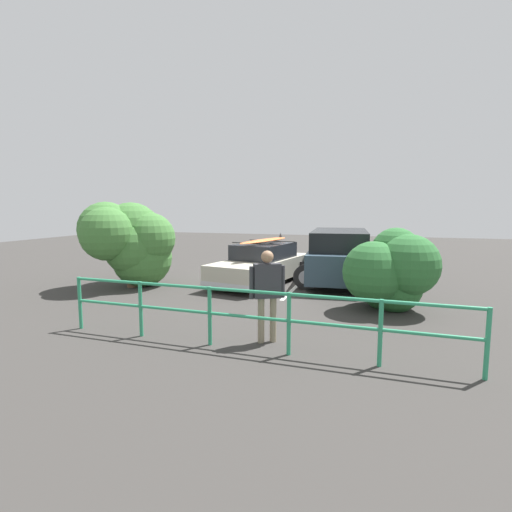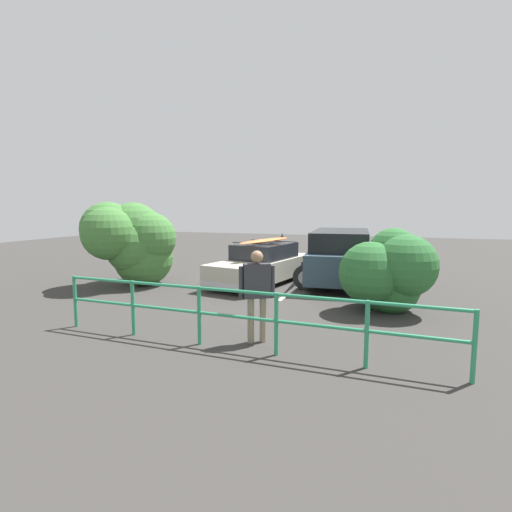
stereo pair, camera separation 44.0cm
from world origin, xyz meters
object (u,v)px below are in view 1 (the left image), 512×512
object	(u,v)px
person_bystander	(267,288)
bush_near_left	(131,240)
bush_near_right	(393,272)
suv_car	(339,256)
sedan_car	(262,264)

from	to	relation	value
person_bystander	bush_near_left	size ratio (longest dim) A/B	0.55
person_bystander	bush_near_right	world-z (taller)	bush_near_right
suv_car	bush_near_left	world-z (taller)	bush_near_left
bush_near_left	suv_car	bearing A→B (deg)	-158.37
person_bystander	bush_near_right	size ratio (longest dim) A/B	0.76
suv_car	bush_near_right	size ratio (longest dim) A/B	2.07
person_bystander	bush_near_right	distance (m)	3.82
person_bystander	bush_near_left	bearing A→B (deg)	-34.96
suv_car	bush_near_left	bearing A→B (deg)	21.63
sedan_car	bush_near_left	distance (m)	4.18
bush_near_left	bush_near_right	xyz separation A→B (m)	(-7.65, 0.69, -0.53)
sedan_car	bush_near_right	xyz separation A→B (m)	(-3.91, 2.36, 0.31)
bush_near_left	bush_near_right	distance (m)	7.70
sedan_car	suv_car	world-z (taller)	suv_car
suv_car	person_bystander	xyz separation A→B (m)	(0.69, 6.21, 0.12)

